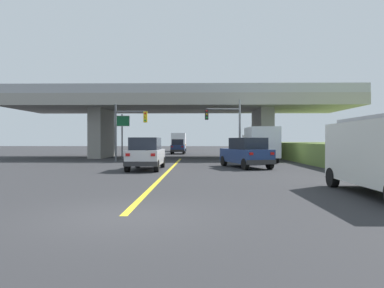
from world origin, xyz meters
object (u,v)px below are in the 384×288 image
Objects in this scene: box_truck at (260,144)px; traffic_signal_farside at (127,125)px; suv_lead at (146,154)px; semi_truck_distant at (179,142)px; sedan_oncoming at (178,147)px; traffic_signal_nearside at (228,123)px; highway_sign at (122,126)px; suv_crossing at (246,153)px.

traffic_signal_farside reaches higher than box_truck.
suv_lead is 0.72× the size of semi_truck_distant.
traffic_signal_farside is at bearing -95.60° from semi_truck_distant.
traffic_signal_nearside reaches higher than sedan_oncoming.
sedan_oncoming is at bearing 79.02° from traffic_signal_farside.
traffic_signal_nearside is at bearing 161.48° from box_truck.
semi_truck_distant is (2.92, 29.73, -1.58)m from traffic_signal_farside.
box_truck is at bearing -1.32° from traffic_signal_farside.
traffic_signal_farside is at bearing 108.87° from suv_lead.
box_truck is 1.01× the size of semi_truck_distant.
box_truck is 1.18× the size of traffic_signal_nearside.
semi_truck_distant is at bearing 84.40° from traffic_signal_farside.
semi_truck_distant is (-0.10, 38.55, 0.60)m from suv_lead.
suv_lead is at bearing -71.13° from traffic_signal_farside.
box_truck is (8.61, 8.55, 0.55)m from suv_lead.
traffic_signal_nearside is 29.76m from semi_truck_distant.
traffic_signal_farside is 0.78× the size of semi_truck_distant.
highway_sign reaches higher than box_truck.
highway_sign is at bearing 107.72° from traffic_signal_farside.
box_truck reaches higher than suv_crossing.
box_truck reaches higher than sedan_oncoming.
suv_crossing is 15.87m from highway_sign.
highway_sign is at bearing 116.34° from suv_crossing.
box_truck is at bearing 54.99° from suv_crossing.
suv_lead is 1.03× the size of highway_sign.
semi_truck_distant is (-6.00, 29.09, -1.81)m from traffic_signal_nearside.
semi_truck_distant is (4.30, 25.41, -1.68)m from highway_sign.
traffic_signal_nearside is at bearing 4.11° from traffic_signal_farside.
sedan_oncoming is at bearing 89.01° from suv_lead.
traffic_signal_farside reaches higher than suv_crossing.
box_truck is at bearing -18.52° from traffic_signal_nearside.
traffic_signal_nearside is at bearing -78.35° from semi_truck_distant.
highway_sign reaches higher than suv_crossing.
suv_crossing is 8.01m from traffic_signal_nearside.
traffic_signal_nearside is 10.93m from highway_sign.
sedan_oncoming is (0.46, 26.74, -0.00)m from suv_lead.
traffic_signal_nearside is (-2.71, 0.91, 1.87)m from box_truck.
suv_crossing is at bearing -36.17° from traffic_signal_farside.
suv_lead is 0.84× the size of traffic_signal_nearside.
traffic_signal_nearside reaches higher than highway_sign.
suv_lead is 0.91× the size of suv_crossing.
suv_lead is at bearing -90.99° from sedan_oncoming.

